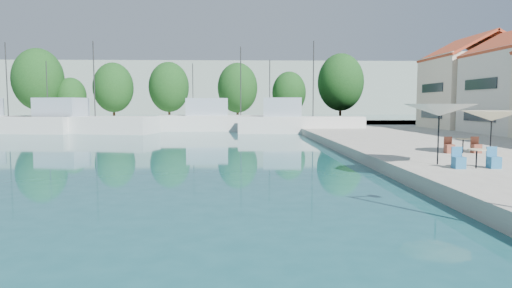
{
  "coord_description": "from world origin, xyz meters",
  "views": [
    {
      "loc": [
        -0.32,
        3.84,
        3.11
      ],
      "look_at": [
        0.43,
        26.0,
        1.17
      ],
      "focal_mm": 32.0,
      "sensor_mm": 36.0,
      "label": 1
    }
  ],
  "objects_px": {
    "trawler_03": "(224,122)",
    "trawler_02": "(78,123)",
    "trawler_04": "(297,123)",
    "umbrella_cream": "(492,116)",
    "umbrella_white": "(439,110)"
  },
  "relations": [
    {
      "from": "trawler_03",
      "to": "trawler_02",
      "type": "bearing_deg",
      "value": -170.56
    },
    {
      "from": "trawler_04",
      "to": "umbrella_cream",
      "type": "xyz_separation_m",
      "value": [
        6.45,
        -26.47,
        1.46
      ]
    },
    {
      "from": "trawler_04",
      "to": "umbrella_cream",
      "type": "distance_m",
      "value": 27.29
    },
    {
      "from": "trawler_02",
      "to": "umbrella_white",
      "type": "relative_size",
      "value": 5.51
    },
    {
      "from": "trawler_02",
      "to": "trawler_04",
      "type": "relative_size",
      "value": 1.26
    },
    {
      "from": "trawler_03",
      "to": "trawler_04",
      "type": "bearing_deg",
      "value": -34.68
    },
    {
      "from": "trawler_02",
      "to": "umbrella_cream",
      "type": "bearing_deg",
      "value": -28.46
    },
    {
      "from": "trawler_02",
      "to": "umbrella_white",
      "type": "distance_m",
      "value": 40.76
    },
    {
      "from": "umbrella_white",
      "to": "trawler_02",
      "type": "bearing_deg",
      "value": 129.39
    },
    {
      "from": "trawler_03",
      "to": "umbrella_white",
      "type": "height_order",
      "value": "trawler_03"
    },
    {
      "from": "trawler_02",
      "to": "trawler_04",
      "type": "xyz_separation_m",
      "value": [
        23.73,
        -1.21,
        0.0
      ]
    },
    {
      "from": "trawler_02",
      "to": "umbrella_cream",
      "type": "height_order",
      "value": "trawler_02"
    },
    {
      "from": "trawler_03",
      "to": "umbrella_white",
      "type": "relative_size",
      "value": 5.25
    },
    {
      "from": "trawler_04",
      "to": "umbrella_cream",
      "type": "bearing_deg",
      "value": -73.2
    },
    {
      "from": "umbrella_white",
      "to": "trawler_03",
      "type": "bearing_deg",
      "value": 106.18
    }
  ]
}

